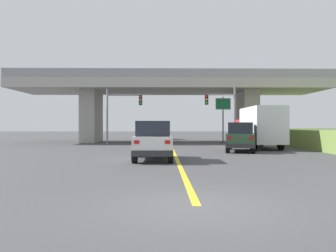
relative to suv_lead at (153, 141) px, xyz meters
The scene contains 10 objects.
ground 20.43m from the suv_lead, 86.52° to the left, with size 160.00×160.00×0.00m, color #424244.
overpass_bridge 20.87m from the suv_lead, 86.52° to the left, with size 33.75×8.49×7.60m.
lane_divider_stripe 3.92m from the suv_lead, 70.93° to the left, with size 0.20×27.46×0.01m, color yellow.
suv_lead is the anchor object (origin of this frame).
suv_crossing 8.44m from the suv_lead, 45.06° to the left, with size 2.90×5.01×2.02m.
box_truck 12.47m from the suv_lead, 48.38° to the left, with size 2.33×7.30×3.25m.
sedan_oncoming 27.95m from the suv_lead, 90.05° to the left, with size 1.92×4.25×2.02m.
traffic_signal_nearside 15.82m from the suv_lead, 65.93° to the left, with size 2.94×0.36×5.52m.
traffic_signal_farside 15.57m from the suv_lead, 103.84° to the left, with size 3.47×0.36×5.38m.
highway_sign 19.78m from the suv_lead, 69.19° to the left, with size 1.64×0.17×4.94m.
Camera 1 is at (-0.76, -7.36, 1.75)m, focal length 35.91 mm.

